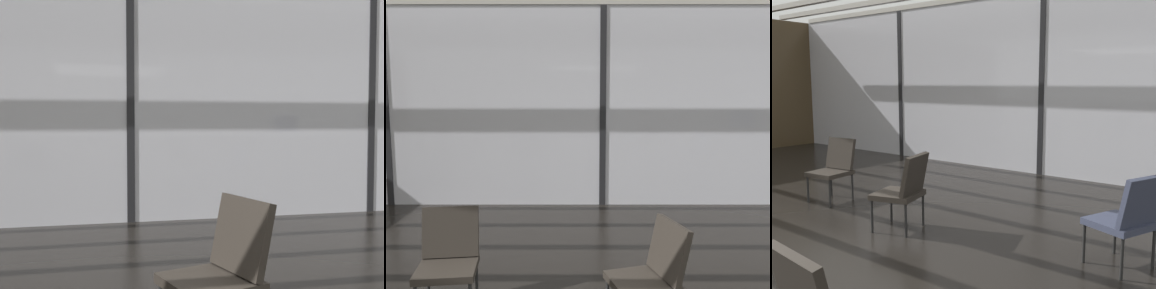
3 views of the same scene
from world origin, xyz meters
TOP-DOWN VIEW (x-y plane):
  - glass_curtain_wall at (0.00, 5.20)m, footprint 14.00×0.08m
  - window_mullion_0 at (-3.50, 5.20)m, footprint 0.10×0.12m
  - window_mullion_1 at (0.00, 5.20)m, footprint 0.10×0.12m
  - parked_airplane at (-1.45, 11.24)m, footprint 12.66×4.07m
  - lounge_chair_0 at (0.19, 1.54)m, footprint 0.64×0.61m
  - lounge_chair_1 at (2.49, 1.96)m, footprint 0.67×0.64m
  - lounge_chair_4 at (-1.51, 1.86)m, footprint 0.54×0.58m

SIDE VIEW (x-z plane):
  - lounge_chair_0 at x=0.19m, z-range 0.06..0.93m
  - lounge_chair_1 at x=2.49m, z-range 0.06..0.93m
  - lounge_chair_4 at x=-1.51m, z-range 0.06..0.93m
  - glass_curtain_wall at x=0.00m, z-range 0.00..3.21m
  - window_mullion_0 at x=-3.50m, z-range 0.00..3.21m
  - window_mullion_1 at x=0.00m, z-range 0.00..3.21m
  - parked_airplane at x=-1.45m, z-range 0.00..4.07m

